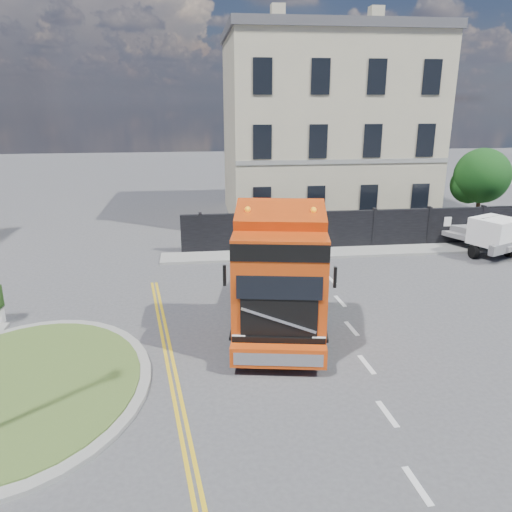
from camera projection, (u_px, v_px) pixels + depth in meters
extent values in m
plane|color=#424244|center=(264.00, 328.00, 17.08)|extent=(120.00, 120.00, 0.00)
cylinder|color=gray|center=(22.00, 388.00, 13.42)|extent=(6.80, 6.80, 0.12)
cylinder|color=#3C5421|center=(22.00, 386.00, 13.39)|extent=(6.20, 6.20, 0.05)
cube|color=black|center=(355.00, 229.00, 25.98)|extent=(18.00, 0.25, 2.00)
cube|color=silver|center=(507.00, 225.00, 26.96)|extent=(2.60, 0.12, 2.00)
cube|color=#B0A98C|center=(323.00, 132.00, 31.73)|extent=(12.00, 10.00, 11.00)
cube|color=#4B4B50|center=(327.00, 33.00, 29.99)|extent=(12.30, 10.30, 0.50)
cube|color=#B0A98C|center=(278.00, 19.00, 29.42)|extent=(0.80, 0.80, 1.60)
cube|color=#B0A98C|center=(376.00, 21.00, 30.11)|extent=(0.80, 0.80, 1.60)
cylinder|color=#382619|center=(478.00, 209.00, 29.74)|extent=(0.24, 0.24, 2.40)
sphere|color=#0F3312|center=(482.00, 176.00, 29.14)|extent=(3.20, 3.20, 3.20)
sphere|color=#0F3312|center=(469.00, 185.00, 29.64)|extent=(2.20, 2.20, 2.20)
cube|color=gray|center=(359.00, 252.00, 25.42)|extent=(20.00, 1.60, 0.12)
cube|color=black|center=(279.00, 299.00, 17.40)|extent=(3.79, 7.20, 0.49)
cube|color=#C63F0E|center=(280.00, 277.00, 15.13)|extent=(3.16, 3.25, 3.04)
cube|color=#C63F0E|center=(280.00, 228.00, 15.84)|extent=(2.84, 1.43, 1.52)
cube|color=black|center=(279.00, 279.00, 13.68)|extent=(2.37, 0.47, 1.14)
cube|color=#C63F0E|center=(278.00, 356.00, 14.00)|extent=(2.74, 0.84, 0.60)
cylinder|color=black|center=(239.00, 342.00, 14.89)|extent=(0.53, 1.17, 1.13)
cylinder|color=gray|center=(239.00, 342.00, 14.89)|extent=(0.49, 0.68, 0.62)
cylinder|color=black|center=(318.00, 344.00, 14.78)|extent=(0.53, 1.17, 1.13)
cylinder|color=gray|center=(318.00, 344.00, 14.78)|extent=(0.49, 0.68, 0.62)
cylinder|color=black|center=(248.00, 294.00, 18.56)|extent=(0.53, 1.17, 1.13)
cylinder|color=gray|center=(248.00, 294.00, 18.56)|extent=(0.49, 0.68, 0.62)
cylinder|color=black|center=(311.00, 295.00, 18.45)|extent=(0.53, 1.17, 1.13)
cylinder|color=gray|center=(311.00, 295.00, 18.45)|extent=(0.49, 0.68, 0.62)
cylinder|color=black|center=(250.00, 282.00, 19.81)|extent=(0.53, 1.17, 1.13)
cylinder|color=gray|center=(250.00, 282.00, 19.81)|extent=(0.49, 0.68, 0.62)
cylinder|color=black|center=(309.00, 283.00, 19.69)|extent=(0.53, 1.17, 1.13)
cylinder|color=gray|center=(309.00, 283.00, 19.69)|extent=(0.49, 0.68, 0.62)
cube|color=slate|center=(476.00, 236.00, 25.84)|extent=(3.75, 5.09, 0.25)
cube|color=white|center=(495.00, 231.00, 24.25)|extent=(2.46, 2.42, 1.29)
cylinder|color=black|center=(474.00, 252.00, 24.44)|extent=(0.25, 0.69, 0.69)
cylinder|color=black|center=(509.00, 250.00, 24.65)|extent=(0.25, 0.69, 0.69)
cylinder|color=black|center=(445.00, 236.00, 27.24)|extent=(0.25, 0.69, 0.69)
cylinder|color=black|center=(477.00, 235.00, 27.46)|extent=(0.25, 0.69, 0.69)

